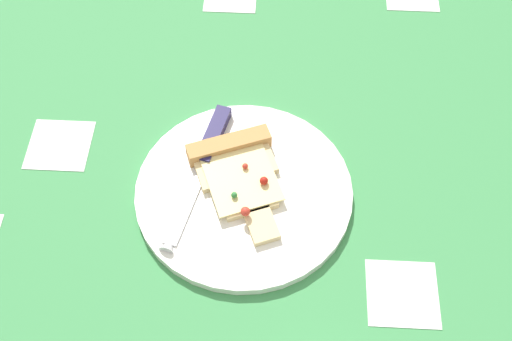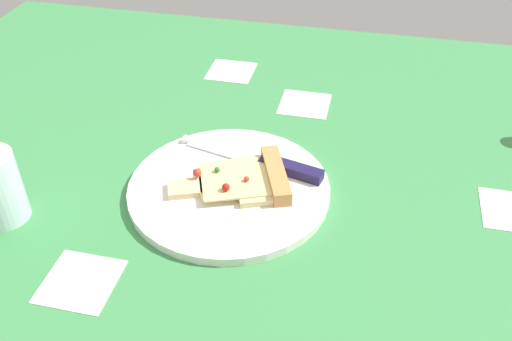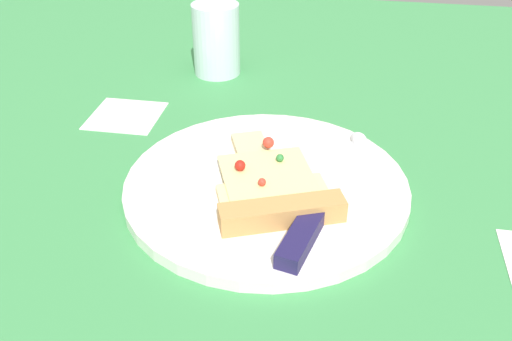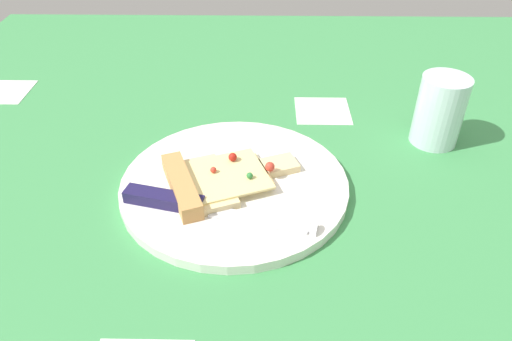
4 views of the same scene
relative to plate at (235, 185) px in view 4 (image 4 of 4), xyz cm
name	(u,v)px [view 4 (image 4 of 4)]	position (x,y,z in cm)	size (l,w,h in cm)	color
ground_plane	(277,185)	(2.71, -5.70, -2.17)	(129.86, 129.86, 3.00)	#3D8C4C
plate	(235,185)	(0.00, 0.00, 0.00)	(29.91, 29.91, 1.34)	white
pizza_slice	(215,180)	(-0.93, 2.39, 1.46)	(14.34, 19.04, 2.58)	beige
knife	(199,207)	(-5.96, 3.96, 1.27)	(7.74, 23.81, 2.45)	silver
drinking_glass	(440,111)	(12.11, -29.48, 4.55)	(6.94, 6.94, 10.45)	silver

